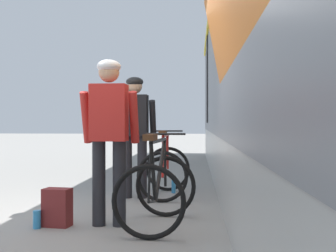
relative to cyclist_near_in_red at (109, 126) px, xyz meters
name	(u,v)px	position (x,y,z in m)	size (l,w,h in m)	color
ground_plane	(107,228)	(-0.01, -0.09, -1.05)	(80.00, 80.00, 0.00)	gray
cyclist_near_in_red	(109,126)	(0.00, 0.00, 0.00)	(0.62, 0.32, 1.76)	#232328
cyclist_far_in_dark	(135,126)	(0.03, 1.72, 0.00)	(0.62, 0.32, 1.76)	#232328
bicycle_near_black	(158,189)	(0.52, -0.04, -0.65)	(0.80, 1.13, 0.99)	black
bicycle_far_red	(165,169)	(0.46, 1.87, -0.65)	(0.72, 1.08, 0.99)	black
backpack_on_platform	(57,207)	(-0.54, -0.06, -0.85)	(0.28, 0.18, 0.40)	maroon
water_bottle_near_the_bikes	(174,186)	(0.57, 2.20, -0.95)	(0.07, 0.07, 0.22)	#338CCC
water_bottle_by_the_backpack	(37,220)	(-0.72, -0.17, -0.96)	(0.08, 0.08, 0.19)	#338CCC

